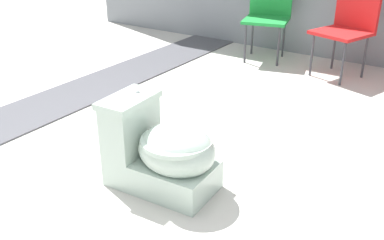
% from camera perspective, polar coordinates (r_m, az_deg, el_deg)
% --- Properties ---
extents(ground_plane, '(14.00, 14.00, 0.00)m').
position_cam_1_polar(ground_plane, '(2.68, -10.18, -7.72)').
color(ground_plane, beige).
extents(gravel_strip, '(0.56, 8.00, 0.01)m').
position_cam_1_polar(gravel_strip, '(3.79, -18.30, 1.57)').
color(gravel_strip, '#4C4C51').
rests_on(gravel_strip, ground).
extents(toilet, '(0.65, 0.41, 0.52)m').
position_cam_1_polar(toilet, '(2.49, -3.80, -4.08)').
color(toilet, '#B2C6B7').
rests_on(toilet, ground).
extents(folding_chair_left, '(0.54, 0.54, 0.83)m').
position_cam_1_polar(folding_chair_left, '(4.86, 9.71, 13.69)').
color(folding_chair_left, '#1E8C38').
rests_on(folding_chair_left, ground).
extents(folding_chair_middle, '(0.55, 0.55, 0.83)m').
position_cam_1_polar(folding_chair_middle, '(4.47, 19.33, 11.72)').
color(folding_chair_middle, red).
rests_on(folding_chair_middle, ground).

